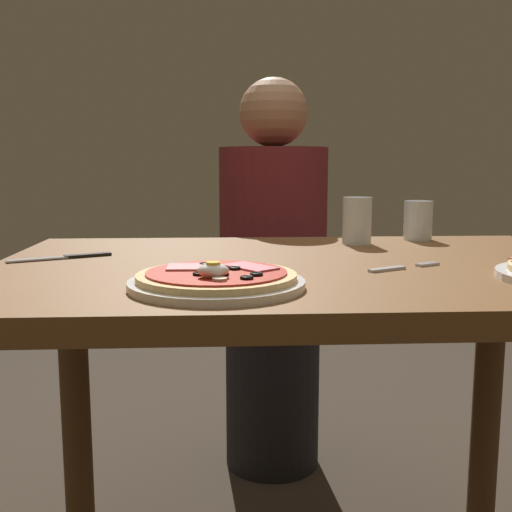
{
  "coord_description": "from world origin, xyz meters",
  "views": [
    {
      "loc": [
        -0.15,
        -1.12,
        0.94
      ],
      "look_at": [
        -0.1,
        -0.11,
        0.78
      ],
      "focal_mm": 43.21,
      "sensor_mm": 36.0,
      "label": 1
    }
  ],
  "objects_px": {
    "water_glass_near": "(418,223)",
    "fork": "(399,268)",
    "dining_table": "(304,329)",
    "pizza_foreground": "(217,280)",
    "knife": "(68,257)",
    "water_glass_far": "(357,224)",
    "diner_person": "(272,288)"
  },
  "relations": [
    {
      "from": "dining_table",
      "to": "water_glass_near",
      "type": "height_order",
      "value": "water_glass_near"
    },
    {
      "from": "water_glass_near",
      "to": "knife",
      "type": "distance_m",
      "value": 0.8
    },
    {
      "from": "diner_person",
      "to": "water_glass_far",
      "type": "bearing_deg",
      "value": 108.79
    },
    {
      "from": "pizza_foreground",
      "to": "knife",
      "type": "xyz_separation_m",
      "value": [
        -0.29,
        0.3,
        -0.01
      ]
    },
    {
      "from": "fork",
      "to": "knife",
      "type": "bearing_deg",
      "value": 165.74
    },
    {
      "from": "water_glass_near",
      "to": "water_glass_far",
      "type": "height_order",
      "value": "water_glass_far"
    },
    {
      "from": "pizza_foreground",
      "to": "knife",
      "type": "distance_m",
      "value": 0.42
    },
    {
      "from": "water_glass_near",
      "to": "fork",
      "type": "xyz_separation_m",
      "value": [
        -0.16,
        -0.4,
        -0.04
      ]
    },
    {
      "from": "water_glass_far",
      "to": "fork",
      "type": "relative_size",
      "value": 0.72
    },
    {
      "from": "dining_table",
      "to": "knife",
      "type": "relative_size",
      "value": 6.23
    },
    {
      "from": "dining_table",
      "to": "diner_person",
      "type": "distance_m",
      "value": 0.71
    },
    {
      "from": "pizza_foreground",
      "to": "knife",
      "type": "relative_size",
      "value": 1.43
    },
    {
      "from": "water_glass_far",
      "to": "diner_person",
      "type": "bearing_deg",
      "value": 108.79
    },
    {
      "from": "water_glass_far",
      "to": "knife",
      "type": "distance_m",
      "value": 0.63
    },
    {
      "from": "dining_table",
      "to": "fork",
      "type": "height_order",
      "value": "fork"
    },
    {
      "from": "water_glass_near",
      "to": "diner_person",
      "type": "relative_size",
      "value": 0.08
    },
    {
      "from": "dining_table",
      "to": "water_glass_far",
      "type": "distance_m",
      "value": 0.34
    },
    {
      "from": "water_glass_far",
      "to": "fork",
      "type": "bearing_deg",
      "value": -89.6
    },
    {
      "from": "dining_table",
      "to": "pizza_foreground",
      "type": "xyz_separation_m",
      "value": [
        -0.16,
        -0.23,
        0.14
      ]
    },
    {
      "from": "pizza_foreground",
      "to": "water_glass_far",
      "type": "height_order",
      "value": "water_glass_far"
    },
    {
      "from": "dining_table",
      "to": "knife",
      "type": "height_order",
      "value": "knife"
    },
    {
      "from": "water_glass_near",
      "to": "knife",
      "type": "height_order",
      "value": "water_glass_near"
    },
    {
      "from": "dining_table",
      "to": "water_glass_far",
      "type": "relative_size",
      "value": 10.81
    },
    {
      "from": "water_glass_far",
      "to": "pizza_foreground",
      "type": "bearing_deg",
      "value": -123.22
    },
    {
      "from": "dining_table",
      "to": "water_glass_far",
      "type": "height_order",
      "value": "water_glass_far"
    },
    {
      "from": "pizza_foreground",
      "to": "fork",
      "type": "distance_m",
      "value": 0.35
    },
    {
      "from": "fork",
      "to": "knife",
      "type": "distance_m",
      "value": 0.62
    },
    {
      "from": "knife",
      "to": "diner_person",
      "type": "relative_size",
      "value": 0.16
    },
    {
      "from": "fork",
      "to": "diner_person",
      "type": "xyz_separation_m",
      "value": [
        -0.16,
        0.79,
        -0.2
      ]
    },
    {
      "from": "knife",
      "to": "water_glass_near",
      "type": "bearing_deg",
      "value": 17.84
    },
    {
      "from": "pizza_foreground",
      "to": "fork",
      "type": "height_order",
      "value": "pizza_foreground"
    },
    {
      "from": "water_glass_near",
      "to": "water_glass_far",
      "type": "xyz_separation_m",
      "value": [
        -0.16,
        -0.07,
        0.01
      ]
    }
  ]
}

